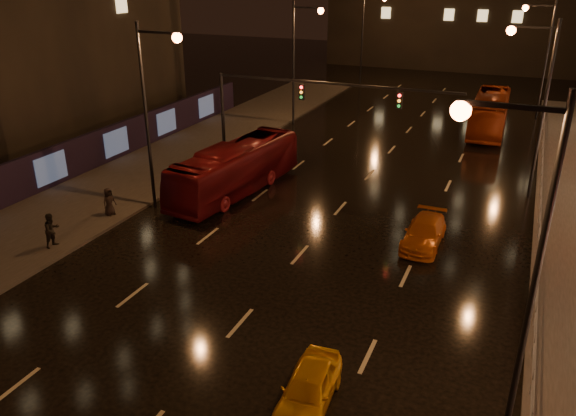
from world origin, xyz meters
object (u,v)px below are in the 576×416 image
(taxi_far, at_px, (424,233))
(pedestrian_c, at_px, (109,202))
(taxi_near, at_px, (308,389))
(pedestrian_b, at_px, (52,230))
(bus_curb, at_px, (490,113))
(bus_red, at_px, (236,169))

(taxi_far, xyz_separation_m, pedestrian_c, (-16.10, -3.43, 0.30))
(taxi_near, height_order, pedestrian_b, pedestrian_b)
(bus_curb, xyz_separation_m, pedestrian_b, (-17.00, -30.36, -0.53))
(bus_curb, bearing_deg, bus_red, -122.87)
(bus_curb, distance_m, taxi_near, 35.33)
(taxi_far, xyz_separation_m, pedestrian_b, (-16.10, -7.46, 0.38))
(taxi_far, height_order, pedestrian_c, pedestrian_c)
(pedestrian_b, bearing_deg, bus_red, -20.87)
(bus_curb, bearing_deg, pedestrian_b, -120.50)
(bus_curb, distance_m, pedestrian_b, 34.80)
(pedestrian_b, bearing_deg, taxi_near, -104.95)
(bus_red, xyz_separation_m, bus_curb, (12.53, 20.34, 0.04))
(bus_red, bearing_deg, taxi_near, -48.52)
(bus_red, distance_m, taxi_near, 18.25)
(taxi_near, xyz_separation_m, pedestrian_c, (-14.95, 8.94, 0.29))
(taxi_near, distance_m, pedestrian_c, 17.42)
(bus_red, height_order, pedestrian_c, bus_red)
(bus_red, bearing_deg, taxi_far, -5.98)
(taxi_near, distance_m, taxi_far, 12.42)
(bus_curb, xyz_separation_m, taxi_far, (-0.90, -22.89, -0.91))
(pedestrian_c, bearing_deg, taxi_near, -108.15)
(taxi_near, xyz_separation_m, pedestrian_b, (-14.95, 4.90, 0.37))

